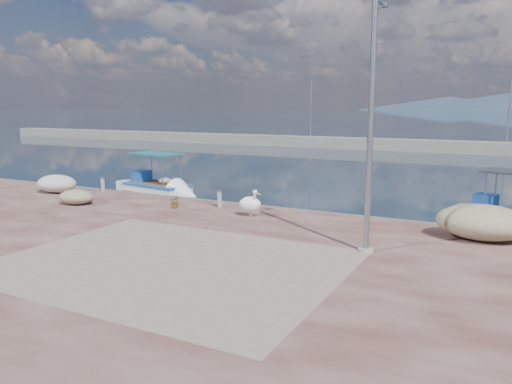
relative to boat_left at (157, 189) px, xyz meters
The scene contains 13 objects.
ground 11.36m from the boat_left, 43.78° to the right, with size 1400.00×1400.00×0.00m, color #162635.
quay 16.10m from the boat_left, 59.39° to the right, with size 44.00×22.00×0.50m, color #46231E.
quay_patch 14.23m from the boat_left, 49.72° to the right, with size 9.00×7.00×0.01m, color gray.
breakwater 33.17m from the boat_left, 75.69° to the left, with size 120.00×2.20×7.50m.
boat_left is the anchor object (origin of this frame).
pelican 9.79m from the boat_left, 30.32° to the right, with size 1.12×0.80×1.07m.
lamp_post 15.82m from the boat_left, 28.65° to the right, with size 0.44×0.96×7.00m.
bollard_near 7.60m from the boat_left, 31.49° to the right, with size 0.24×0.24×0.73m.
bollard_far 3.40m from the boat_left, 101.96° to the right, with size 0.24×0.24×0.74m.
potted_plant 7.01m from the boat_left, 44.95° to the right, with size 0.48×0.42×0.53m, color #33722D.
net_pile_c 16.97m from the boat_left, 15.05° to the right, with size 2.81×2.01×1.10m, color #BAAC8A.
net_pile_b 6.23m from the boat_left, 83.88° to the right, with size 1.58×1.23×0.62m, color #BAAC8A.
net_pile_a 5.18m from the boat_left, 118.23° to the right, with size 2.09×1.52×0.86m, color silver.
Camera 1 is at (8.93, -13.24, 4.63)m, focal length 35.00 mm.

